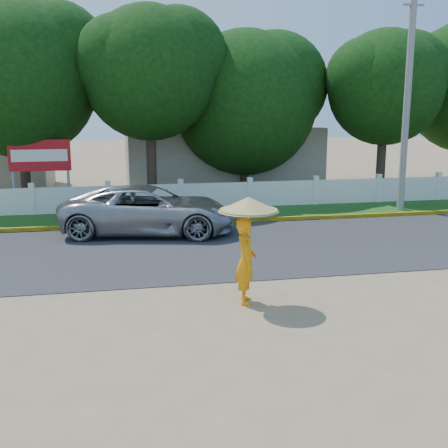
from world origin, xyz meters
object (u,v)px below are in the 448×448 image
utility_pole (407,101)px  vehicle (150,210)px  monk_with_parasol (247,235)px  billboard (40,159)px

utility_pole → vehicle: size_ratio=1.51×
vehicle → monk_with_parasol: monk_with_parasol is taller
vehicle → monk_with_parasol: bearing=-156.1°
utility_pole → billboard: (-14.77, 3.07, -2.35)m
monk_with_parasol → billboard: (-5.75, 12.73, 0.57)m
monk_with_parasol → vehicle: bearing=102.5°
utility_pole → monk_with_parasol: size_ratio=3.73×
monk_with_parasol → utility_pole: bearing=47.0°
utility_pole → vehicle: (-10.65, -2.31, -3.67)m
vehicle → utility_pole: bearing=-66.4°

